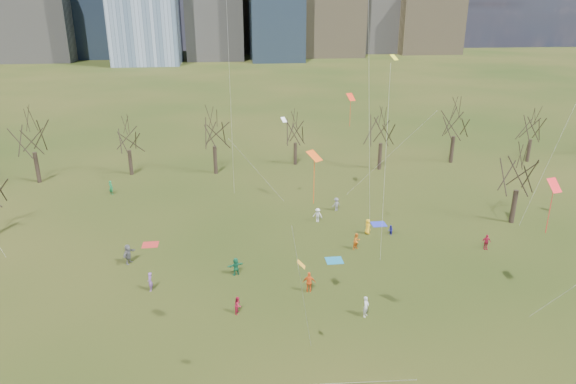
{
  "coord_description": "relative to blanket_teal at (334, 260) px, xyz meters",
  "views": [
    {
      "loc": [
        -5.43,
        -31.26,
        23.0
      ],
      "look_at": [
        0.0,
        12.0,
        7.0
      ],
      "focal_mm": 32.0,
      "sensor_mm": 36.0,
      "label": 1
    }
  ],
  "objects": [
    {
      "name": "person_2",
      "position": [
        -9.38,
        -7.73,
        0.72
      ],
      "size": [
        0.78,
        0.87,
        1.47
      ],
      "primitive_type": "imported",
      "rotation": [
        0.0,
        0.0,
        1.2
      ],
      "color": "#AA1834",
      "rests_on": "ground"
    },
    {
      "name": "blanket_navy",
      "position": [
        6.69,
        7.83,
        0.0
      ],
      "size": [
        1.6,
        1.5,
        0.03
      ],
      "primitive_type": "cube",
      "color": "#2834BD",
      "rests_on": "ground"
    },
    {
      "name": "person_13",
      "position": [
        -24.65,
        21.44,
        0.91
      ],
      "size": [
        0.8,
        0.77,
        1.85
      ],
      "primitive_type": "imported",
      "rotation": [
        0.0,
        0.0,
        2.45
      ],
      "color": "#1A753B",
      "rests_on": "ground"
    },
    {
      "name": "person_9",
      "position": [
        0.08,
        9.41,
        0.79
      ],
      "size": [
        1.2,
        0.99,
        1.62
      ],
      "primitive_type": "imported",
      "rotation": [
        0.0,
        0.0,
        5.83
      ],
      "color": "silver",
      "rests_on": "ground"
    },
    {
      "name": "blanket_crimson",
      "position": [
        -17.85,
        5.69,
        0.0
      ],
      "size": [
        1.6,
        1.5,
        0.03
      ],
      "primitive_type": "cube",
      "color": "#B62824",
      "rests_on": "ground"
    },
    {
      "name": "person_8",
      "position": [
        7.08,
        4.88,
        0.55
      ],
      "size": [
        0.53,
        0.63,
        1.13
      ],
      "primitive_type": "imported",
      "rotation": [
        0.0,
        0.0,
        4.92
      ],
      "color": "#24239A",
      "rests_on": "ground"
    },
    {
      "name": "person_15",
      "position": [
        2.84,
        12.37,
        0.8
      ],
      "size": [
        1.2,
        0.95,
        1.62
      ],
      "primitive_type": "imported",
      "rotation": [
        0.0,
        0.0,
        3.52
      ],
      "color": "slate",
      "rests_on": "ground"
    },
    {
      "name": "ground",
      "position": [
        -4.39,
        -11.5,
        -0.01
      ],
      "size": [
        500.0,
        500.0,
        0.0
      ],
      "primitive_type": "plane",
      "color": "black",
      "rests_on": "ground"
    },
    {
      "name": "person_5",
      "position": [
        -9.38,
        -1.52,
        0.81
      ],
      "size": [
        1.61,
        0.99,
        1.65
      ],
      "primitive_type": "imported",
      "rotation": [
        0.0,
        0.0,
        3.5
      ],
      "color": "#186D48",
      "rests_on": "ground"
    },
    {
      "name": "person_10",
      "position": [
        15.49,
        0.52,
        0.78
      ],
      "size": [
        0.96,
        0.47,
        1.59
      ],
      "primitive_type": "imported",
      "rotation": [
        0.0,
        0.0,
        6.2
      ],
      "color": "#AA1834",
      "rests_on": "ground"
    },
    {
      "name": "person_4",
      "position": [
        -3.3,
        -5.26,
        0.91
      ],
      "size": [
        1.15,
        0.64,
        1.85
      ],
      "primitive_type": "imported",
      "rotation": [
        0.0,
        0.0,
        2.96
      ],
      "color": "orange",
      "rests_on": "ground"
    },
    {
      "name": "person_11",
      "position": [
        -19.35,
        1.92,
        0.95
      ],
      "size": [
        1.27,
        1.87,
        1.93
      ],
      "primitive_type": "imported",
      "rotation": [
        0.0,
        0.0,
        1.14
      ],
      "color": "#5C5C60",
      "rests_on": "ground"
    },
    {
      "name": "kites_airborne",
      "position": [
        2.18,
        -1.96,
        13.98
      ],
      "size": [
        59.81,
        44.29,
        33.26
      ],
      "color": "#FA5815",
      "rests_on": "ground"
    },
    {
      "name": "person_14",
      "position": [
        2.71,
        2.15,
        0.84
      ],
      "size": [
        1.04,
        0.99,
        1.7
      ],
      "primitive_type": "imported",
      "rotation": [
        0.0,
        0.0,
        0.56
      ],
      "color": "orange",
      "rests_on": "ground"
    },
    {
      "name": "blanket_teal",
      "position": [
        0.0,
        0.0,
        0.0
      ],
      "size": [
        1.6,
        1.5,
        0.03
      ],
      "primitive_type": "cube",
      "color": "#1A729D",
      "rests_on": "ground"
    },
    {
      "name": "person_7",
      "position": [
        -16.69,
        -3.35,
        0.83
      ],
      "size": [
        0.46,
        0.66,
        1.7
      ],
      "primitive_type": "imported",
      "rotation": [
        0.0,
        0.0,
        4.81
      ],
      "color": "#7F52A4",
      "rests_on": "ground"
    },
    {
      "name": "person_12",
      "position": [
        4.77,
        5.57,
        0.81
      ],
      "size": [
        0.73,
        0.92,
        1.65
      ],
      "primitive_type": "imported",
      "rotation": [
        0.0,
        0.0,
        1.86
      ],
      "color": "yellow",
      "rests_on": "ground"
    },
    {
      "name": "person_1",
      "position": [
        0.5,
        -9.38,
        0.85
      ],
      "size": [
        0.71,
        0.75,
        1.73
      ],
      "primitive_type": "imported",
      "rotation": [
        0.0,
        0.0,
        0.92
      ],
      "color": "silver",
      "rests_on": "ground"
    },
    {
      "name": "bare_tree_row",
      "position": [
        -4.48,
        25.72,
        6.1
      ],
      "size": [
        113.04,
        29.8,
        9.5
      ],
      "color": "black",
      "rests_on": "ground"
    }
  ]
}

